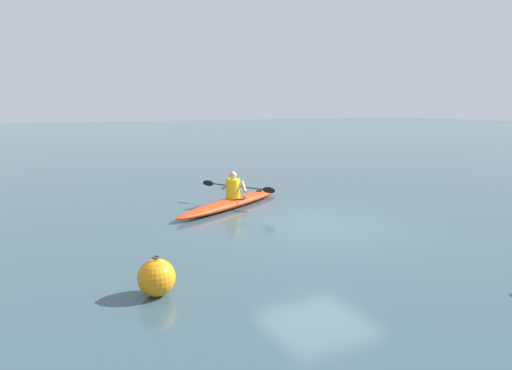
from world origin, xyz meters
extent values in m
plane|color=#334C56|center=(0.00, 0.00, 0.00)|extent=(160.00, 160.00, 0.00)
ellipsoid|color=red|center=(0.96, -2.81, 0.13)|extent=(4.30, 2.81, 0.26)
torus|color=black|center=(0.84, -2.88, 0.24)|extent=(0.77, 0.77, 0.04)
cylinder|color=black|center=(-0.24, -3.49, 0.25)|extent=(0.18, 0.18, 0.02)
cylinder|color=yellow|center=(0.94, -2.82, 0.52)|extent=(0.40, 0.40, 0.53)
sphere|color=tan|center=(0.94, -2.82, 0.89)|extent=(0.21, 0.21, 0.21)
cylinder|color=black|center=(0.77, -2.92, 0.55)|extent=(1.06, 1.83, 0.03)
ellipsoid|color=black|center=(1.29, -3.82, 0.55)|extent=(0.23, 0.37, 0.17)
ellipsoid|color=black|center=(0.25, -2.01, 0.55)|extent=(0.23, 0.37, 0.17)
cylinder|color=tan|center=(1.02, -3.12, 0.59)|extent=(0.29, 0.23, 0.34)
cylinder|color=tan|center=(0.73, -2.60, 0.59)|extent=(0.13, 0.32, 0.34)
sphere|color=orange|center=(4.48, 2.20, 0.28)|extent=(0.56, 0.56, 0.56)
torus|color=#333338|center=(4.48, 2.20, 0.59)|extent=(0.12, 0.12, 0.02)
camera|label=1|loc=(6.12, 8.56, 2.77)|focal=32.02mm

